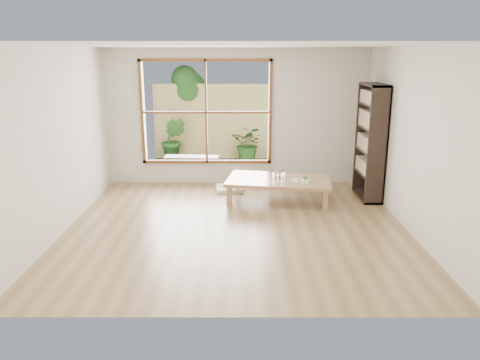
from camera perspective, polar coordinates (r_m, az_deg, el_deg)
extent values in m
plane|color=#A18050|center=(7.03, -0.43, -5.63)|extent=(5.00, 5.00, 0.00)
cube|color=tan|center=(8.14, 4.77, -0.05)|extent=(1.91, 1.27, 0.06)
cube|color=tan|center=(7.91, -1.29, -1.94)|extent=(0.10, 0.10, 0.33)
cube|color=tan|center=(8.68, -0.30, -0.35)|extent=(0.10, 0.10, 0.33)
cube|color=tan|center=(7.78, 10.37, -2.47)|extent=(0.10, 0.10, 0.33)
cube|color=tan|center=(8.57, 10.30, -0.81)|extent=(0.10, 0.10, 0.33)
cube|color=white|center=(8.80, -1.31, -1.03)|extent=(0.54, 0.54, 0.07)
cube|color=black|center=(8.45, 15.62, 4.46)|extent=(0.32, 0.90, 2.00)
cylinder|color=silver|center=(8.11, 3.97, 0.59)|extent=(0.07, 0.07, 0.13)
cylinder|color=silver|center=(8.17, 4.97, 0.60)|extent=(0.08, 0.08, 0.11)
cylinder|color=silver|center=(8.31, 5.22, 0.80)|extent=(0.08, 0.08, 0.10)
cylinder|color=silver|center=(8.24, 4.50, 0.64)|extent=(0.07, 0.07, 0.08)
cube|color=white|center=(8.02, 7.41, -0.09)|extent=(0.36, 0.31, 0.02)
sphere|color=#447B31|center=(8.06, 7.92, 0.32)|extent=(0.08, 0.08, 0.08)
cube|color=orange|center=(7.97, 7.22, -0.01)|extent=(0.07, 0.06, 0.03)
cube|color=beige|center=(8.04, 6.85, 0.12)|extent=(0.08, 0.07, 0.02)
cylinder|color=silver|center=(7.96, 7.71, -0.10)|extent=(0.17, 0.07, 0.01)
cube|color=#362E27|center=(10.45, -3.55, 1.38)|extent=(2.80, 2.00, 0.05)
cube|color=black|center=(9.95, -5.91, 2.76)|extent=(1.16, 0.39, 0.05)
cube|color=black|center=(9.96, -9.03, 1.60)|extent=(0.06, 0.06, 0.32)
cube|color=black|center=(10.20, -8.74, 1.94)|extent=(0.06, 0.06, 0.32)
cube|color=black|center=(9.80, -2.91, 1.54)|extent=(0.06, 0.06, 0.32)
cube|color=black|center=(10.04, -2.77, 1.89)|extent=(0.06, 0.06, 0.32)
cube|color=#DBBF70|center=(11.26, -3.31, 7.06)|extent=(2.80, 0.06, 1.80)
imported|color=#22551F|center=(11.00, 1.06, 4.47)|extent=(0.91, 0.85, 0.84)
imported|color=#22551F|center=(11.05, -8.12, 4.90)|extent=(0.65, 0.56, 1.04)
cylinder|color=#4C3D2D|center=(11.63, -6.69, 6.75)|extent=(0.14, 0.14, 1.60)
sphere|color=#22551F|center=(11.52, -6.22, 10.94)|extent=(0.84, 0.84, 0.84)
sphere|color=#22551F|center=(11.65, -7.49, 9.96)|extent=(0.70, 0.70, 0.70)
sphere|color=#22551F|center=(11.42, -6.77, 12.14)|extent=(0.64, 0.64, 0.64)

